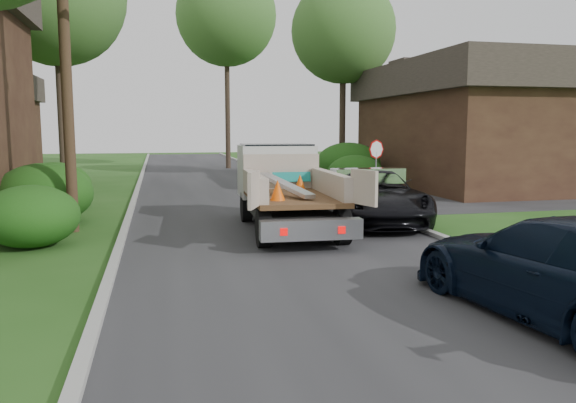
# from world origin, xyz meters

# --- Properties ---
(ground) EXTENTS (120.00, 120.00, 0.00)m
(ground) POSITION_xyz_m (0.00, 0.00, 0.00)
(ground) COLOR #214C15
(ground) RESTS_ON ground
(road) EXTENTS (8.00, 90.00, 0.02)m
(road) POSITION_xyz_m (0.00, 10.00, 0.00)
(road) COLOR #28282B
(road) RESTS_ON ground
(side_street) EXTENTS (16.00, 7.00, 0.02)m
(side_street) POSITION_xyz_m (12.00, 9.00, 0.01)
(side_street) COLOR #28282B
(side_street) RESTS_ON ground
(curb_left) EXTENTS (0.20, 90.00, 0.12)m
(curb_left) POSITION_xyz_m (-4.10, 10.00, 0.06)
(curb_left) COLOR #9E9E99
(curb_left) RESTS_ON ground
(curb_right) EXTENTS (0.20, 90.00, 0.12)m
(curb_right) POSITION_xyz_m (4.10, 10.00, 0.06)
(curb_right) COLOR #9E9E99
(curb_right) RESTS_ON ground
(stop_sign) EXTENTS (0.71, 0.32, 2.48)m
(stop_sign) POSITION_xyz_m (5.20, 9.00, 1.78)
(stop_sign) COLOR slate
(stop_sign) RESTS_ON ground
(utility_pole) EXTENTS (2.42, 1.25, 10.00)m
(utility_pole) POSITION_xyz_m (-5.48, 4.98, 5.17)
(utility_pole) COLOR #382619
(utility_pole) RESTS_ON ground
(house_right) EXTENTS (9.72, 12.96, 6.20)m
(house_right) POSITION_xyz_m (13.00, 14.00, 3.16)
(house_right) COLOR #341D15
(house_right) RESTS_ON ground
(hedge_left_a) EXTENTS (2.34, 2.34, 1.53)m
(hedge_left_a) POSITION_xyz_m (-6.20, 3.00, 0.77)
(hedge_left_a) COLOR #1B4510
(hedge_left_a) RESTS_ON ground
(hedge_left_b) EXTENTS (2.86, 2.86, 1.87)m
(hedge_left_b) POSITION_xyz_m (-6.50, 6.50, 0.94)
(hedge_left_b) COLOR #1B4510
(hedge_left_b) RESTS_ON ground
(hedge_left_c) EXTENTS (2.60, 2.60, 1.70)m
(hedge_left_c) POSITION_xyz_m (-6.80, 10.00, 0.85)
(hedge_left_c) COLOR #1B4510
(hedge_left_c) RESTS_ON ground
(hedge_right_a) EXTENTS (2.60, 2.60, 1.70)m
(hedge_right_a) POSITION_xyz_m (5.80, 13.00, 0.85)
(hedge_right_a) COLOR #1B4510
(hedge_right_a) RESTS_ON ground
(hedge_right_b) EXTENTS (3.38, 3.38, 2.21)m
(hedge_right_b) POSITION_xyz_m (6.50, 16.00, 1.10)
(hedge_right_b) COLOR #1B4510
(hedge_right_b) RESTS_ON ground
(tree_right_far) EXTENTS (6.00, 6.00, 11.50)m
(tree_right_far) POSITION_xyz_m (7.50, 20.00, 8.48)
(tree_right_far) COLOR #2D2119
(tree_right_far) RESTS_ON ground
(tree_center_far) EXTENTS (7.20, 7.20, 14.60)m
(tree_center_far) POSITION_xyz_m (2.00, 30.00, 10.98)
(tree_center_far) COLOR #2D2119
(tree_center_far) RESTS_ON ground
(flatbed_truck) EXTENTS (3.00, 6.51, 2.42)m
(flatbed_truck) POSITION_xyz_m (0.47, 4.68, 1.32)
(flatbed_truck) COLOR black
(flatbed_truck) RESTS_ON ground
(black_pickup) EXTENTS (3.57, 6.18, 1.62)m
(black_pickup) POSITION_xyz_m (3.33, 4.63, 0.81)
(black_pickup) COLOR black
(black_pickup) RESTS_ON ground
(navy_suv) EXTENTS (2.77, 5.73, 1.61)m
(navy_suv) POSITION_xyz_m (2.76, -4.54, 0.80)
(navy_suv) COLOR black
(navy_suv) RESTS_ON ground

